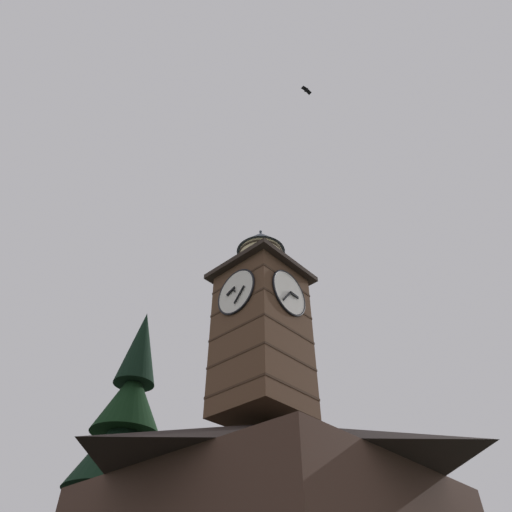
{
  "coord_description": "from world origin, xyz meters",
  "views": [
    {
      "loc": [
        14.85,
        10.43,
        1.55
      ],
      "look_at": [
        2.38,
        -1.11,
        15.95
      ],
      "focal_mm": 30.78,
      "sensor_mm": 36.0,
      "label": 1
    }
  ],
  "objects": [
    {
      "name": "moon",
      "position": [
        -9.85,
        -35.53,
        13.06
      ],
      "size": [
        1.67,
        1.67,
        1.67
      ],
      "color": "silver"
    },
    {
      "name": "clock_tower",
      "position": [
        1.99,
        -1.13,
        12.3
      ],
      "size": [
        4.01,
        4.01,
        10.25
      ],
      "color": "brown",
      "rests_on": "building_main"
    },
    {
      "name": "flying_bird_high",
      "position": [
        5.1,
        4.74,
        21.47
      ],
      "size": [
        0.58,
        0.26,
        0.14
      ],
      "color": "black"
    },
    {
      "name": "pine_tree_behind",
      "position": [
        3.44,
        -8.67,
        5.68
      ],
      "size": [
        6.87,
        6.87,
        15.32
      ],
      "color": "#473323",
      "rests_on": "ground_plane"
    }
  ]
}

